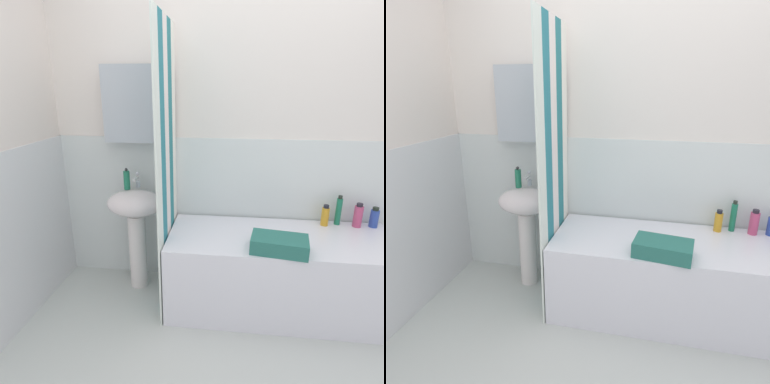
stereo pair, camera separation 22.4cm
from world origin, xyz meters
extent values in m
cube|color=white|center=(0.00, 1.27, 1.20)|extent=(3.60, 0.05, 2.40)
cube|color=silver|center=(0.00, 1.24, 0.60)|extent=(3.60, 0.02, 1.20)
cube|color=silver|center=(-0.88, 1.18, 1.45)|extent=(0.48, 0.12, 0.56)
cube|color=silver|center=(-1.54, 0.34, 0.60)|extent=(0.02, 1.81, 1.20)
cylinder|color=white|center=(-0.88, 1.03, 0.31)|extent=(0.14, 0.14, 0.62)
ellipsoid|color=white|center=(-0.88, 1.03, 0.72)|extent=(0.44, 0.34, 0.20)
cylinder|color=silver|center=(-0.88, 1.13, 0.85)|extent=(0.03, 0.03, 0.05)
cylinder|color=silver|center=(-0.88, 1.08, 0.90)|extent=(0.02, 0.10, 0.02)
sphere|color=silver|center=(-0.88, 1.13, 0.93)|extent=(0.03, 0.03, 0.03)
cylinder|color=#1D7453|center=(-0.94, 1.06, 0.89)|extent=(0.05, 0.05, 0.14)
sphere|color=#2B2C2E|center=(-0.94, 1.06, 0.98)|extent=(0.02, 0.02, 0.02)
cube|color=white|center=(0.22, 0.89, 0.29)|extent=(1.60, 0.66, 0.57)
cube|color=white|center=(-0.59, 0.63, 1.00)|extent=(0.01, 0.13, 2.00)
cube|color=teal|center=(-0.59, 0.76, 1.00)|extent=(0.01, 0.13, 2.00)
cube|color=white|center=(-0.59, 0.89, 1.00)|extent=(0.01, 0.13, 2.00)
cube|color=#25747D|center=(-0.59, 1.02, 1.00)|extent=(0.01, 0.13, 2.00)
cube|color=white|center=(-0.59, 1.15, 1.00)|extent=(0.01, 0.13, 2.00)
cylinder|color=#C44673|center=(0.80, 1.14, 0.65)|extent=(0.06, 0.06, 0.16)
cylinder|color=#27212C|center=(0.80, 1.14, 0.74)|extent=(0.04, 0.04, 0.02)
cylinder|color=#1C7453|center=(0.67, 1.16, 0.67)|extent=(0.04, 0.04, 0.21)
cylinder|color=#232B23|center=(0.67, 1.16, 0.79)|extent=(0.03, 0.03, 0.02)
cylinder|color=gold|center=(0.56, 1.13, 0.64)|extent=(0.06, 0.06, 0.14)
cylinder|color=#1D1F2C|center=(0.56, 1.13, 0.72)|extent=(0.04, 0.04, 0.02)
cube|color=#2A6C61|center=(0.17, 0.67, 0.62)|extent=(0.38, 0.27, 0.10)
camera|label=1|loc=(-0.15, -1.27, 1.58)|focal=30.67mm
camera|label=2|loc=(0.07, -1.23, 1.58)|focal=30.67mm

